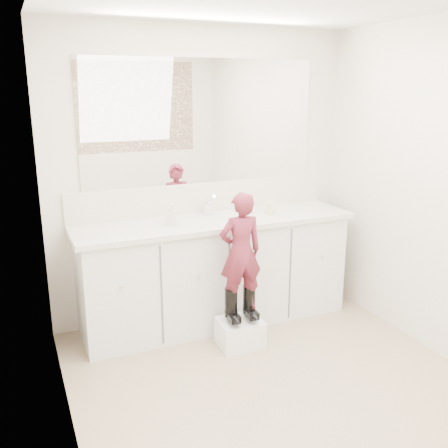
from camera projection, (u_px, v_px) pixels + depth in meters
name	position (u px, v px, depth m)	size (l,w,h in m)	color
floor	(290.00, 399.00, 3.17)	(3.00, 3.00, 0.00)	#8C775C
wall_back	(203.00, 175.00, 4.18)	(2.60, 2.60, 0.00)	beige
wall_left	(61.00, 244.00, 2.35)	(3.00, 3.00, 0.00)	beige
vanity_cabinet	(216.00, 273.00, 4.14)	(2.20, 0.55, 0.85)	silver
countertop	(216.00, 222.00, 4.01)	(2.28, 0.58, 0.04)	beige
backsplash	(204.00, 197.00, 4.22)	(2.28, 0.03, 0.25)	beige
mirror	(203.00, 122.00, 4.05)	(2.00, 0.02, 1.00)	white
faucet	(208.00, 209.00, 4.14)	(0.08, 0.08, 0.10)	silver
cup	(271.00, 208.00, 4.16)	(0.11, 0.11, 0.10)	beige
soap_bottle	(172.00, 215.00, 3.81)	(0.08, 0.08, 0.17)	beige
step_stool	(240.00, 333.00, 3.81)	(0.33, 0.27, 0.21)	white
boot_left	(231.00, 305.00, 3.72)	(0.10, 0.18, 0.27)	black
boot_right	(249.00, 302.00, 3.77)	(0.10, 0.18, 0.27)	black
toddler	(241.00, 252.00, 3.64)	(0.32, 0.21, 0.89)	#A13142
toothbrush	(249.00, 237.00, 3.64)	(0.01, 0.01, 0.14)	#E659AD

